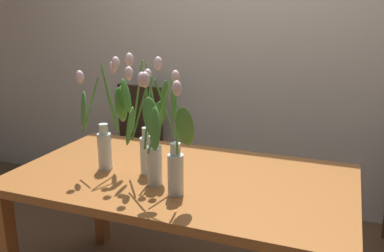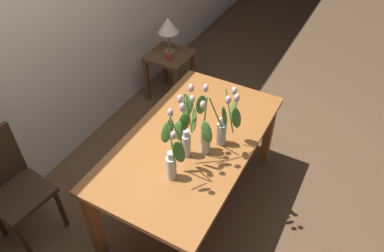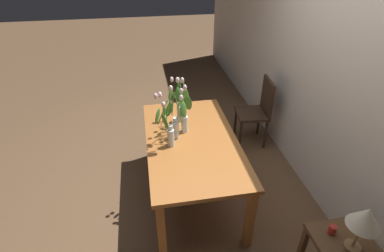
# 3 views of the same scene
# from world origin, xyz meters

# --- Properties ---
(room_wall_rear) EXTENTS (9.00, 0.10, 2.70)m
(room_wall_rear) POSITION_xyz_m (0.00, 1.37, 1.35)
(room_wall_rear) COLOR silver
(room_wall_rear) RESTS_ON ground
(dining_table) EXTENTS (1.60, 0.90, 0.74)m
(dining_table) POSITION_xyz_m (0.00, 0.00, 0.65)
(dining_table) COLOR #A3602D
(dining_table) RESTS_ON ground
(tulip_vase_0) EXTENTS (0.21, 0.24, 0.56)m
(tulip_vase_0) POSITION_xyz_m (-0.36, -0.07, 0.95)
(tulip_vase_0) COLOR silver
(tulip_vase_0) RESTS_ON dining_table
(tulip_vase_1) EXTENTS (0.22, 0.16, 0.57)m
(tulip_vase_1) POSITION_xyz_m (-0.15, -0.05, 0.96)
(tulip_vase_1) COLOR silver
(tulip_vase_1) RESTS_ON dining_table
(tulip_vase_2) EXTENTS (0.19, 0.19, 0.54)m
(tulip_vase_2) POSITION_xyz_m (0.06, -0.24, 0.92)
(tulip_vase_2) COLOR silver
(tulip_vase_2) RESTS_ON dining_table
(tulip_vase_3) EXTENTS (0.22, 0.27, 0.53)m
(tulip_vase_3) POSITION_xyz_m (-0.06, -0.16, 0.95)
(tulip_vase_3) COLOR silver
(tulip_vase_3) RESTS_ON dining_table
(dining_chair) EXTENTS (0.44, 0.44, 0.93)m
(dining_chair) POSITION_xyz_m (-0.84, 1.04, 0.52)
(dining_chair) COLOR #382619
(dining_chair) RESTS_ON ground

